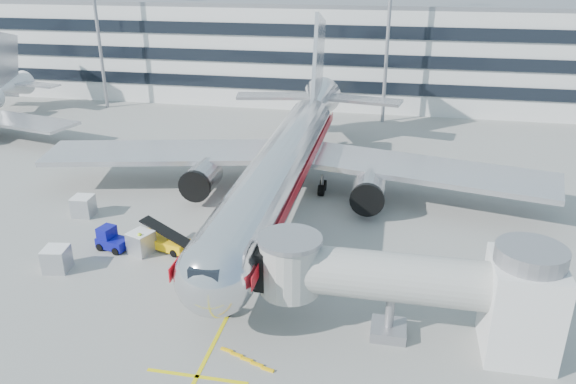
% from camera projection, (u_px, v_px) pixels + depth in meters
% --- Properties ---
extents(ground, '(180.00, 180.00, 0.00)m').
position_uv_depth(ground, '(257.00, 257.00, 44.44)').
color(ground, gray).
rests_on(ground, ground).
extents(lead_in_line, '(0.25, 70.00, 0.01)m').
position_uv_depth(lead_in_line, '(283.00, 206.00, 53.48)').
color(lead_in_line, yellow).
rests_on(lead_in_line, ground).
extents(stop_bar, '(6.00, 0.25, 0.01)m').
position_uv_depth(stop_bar, '(197.00, 376.00, 31.78)').
color(stop_bar, yellow).
rests_on(stop_bar, ground).
extents(main_jet, '(50.95, 48.70, 16.06)m').
position_uv_depth(main_jet, '(286.00, 158.00, 53.40)').
color(main_jet, silver).
rests_on(main_jet, ground).
extents(jet_bridge, '(17.80, 4.50, 7.00)m').
position_uv_depth(jet_bridge, '(421.00, 285.00, 33.52)').
color(jet_bridge, silver).
rests_on(jet_bridge, ground).
extents(terminal, '(150.00, 24.25, 15.60)m').
position_uv_depth(terminal, '(341.00, 48.00, 93.82)').
color(terminal, silver).
rests_on(terminal, ground).
extents(light_mast_west, '(2.40, 1.20, 25.45)m').
position_uv_depth(light_mast_west, '(95.00, 9.00, 82.95)').
color(light_mast_west, gray).
rests_on(light_mast_west, ground).
extents(light_mast_centre, '(2.40, 1.20, 25.45)m').
position_uv_depth(light_mast_centre, '(389.00, 14.00, 75.22)').
color(light_mast_centre, gray).
rests_on(light_mast_centre, ground).
extents(belt_loader, '(5.02, 2.90, 2.35)m').
position_uv_depth(belt_loader, '(163.00, 241.00, 45.57)').
color(belt_loader, yellow).
rests_on(belt_loader, ground).
extents(baggage_tug, '(2.79, 2.11, 1.89)m').
position_uv_depth(baggage_tug, '(111.00, 240.00, 45.41)').
color(baggage_tug, '#0B0D82').
rests_on(baggage_tug, ground).
extents(cargo_container_left, '(2.00, 2.00, 1.86)m').
position_uv_depth(cargo_container_left, '(57.00, 259.00, 42.26)').
color(cargo_container_left, '#A9ABB0').
rests_on(cargo_container_left, ground).
extents(cargo_container_right, '(1.89, 1.89, 1.87)m').
position_uv_depth(cargo_container_right, '(83.00, 206.00, 51.23)').
color(cargo_container_right, '#A9ABB0').
rests_on(cargo_container_right, ground).
extents(cargo_container_front, '(2.21, 2.21, 1.82)m').
position_uv_depth(cargo_container_front, '(141.00, 242.00, 44.76)').
color(cargo_container_front, '#A9ABB0').
rests_on(cargo_container_front, ground).
extents(ramp_worker, '(0.75, 0.87, 2.01)m').
position_uv_depth(ramp_worker, '(141.00, 244.00, 44.25)').
color(ramp_worker, '#B6E117').
rests_on(ramp_worker, ground).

